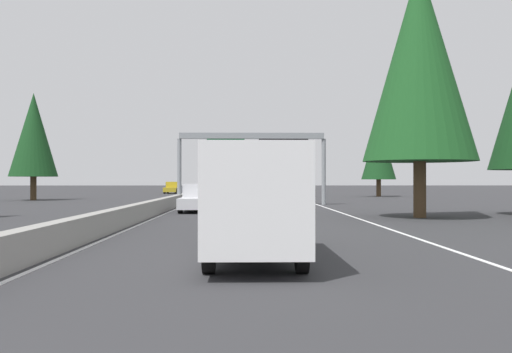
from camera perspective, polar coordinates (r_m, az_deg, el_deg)
ground_plane at (r=65.04m, az=-5.79°, el=-2.23°), size 320.00×320.00×0.00m
median_barrier at (r=84.99m, az=-4.90°, el=-1.49°), size 180.00×0.56×0.90m
shoulder_stripe_right at (r=75.09m, az=3.64°, el=-1.98°), size 160.00×0.16×0.01m
shoulder_stripe_median at (r=74.99m, az=-4.98°, el=-1.98°), size 160.00×0.16×0.01m
sign_gantry_overhead at (r=48.32m, az=-0.22°, el=2.92°), size 0.50×12.68×6.15m
box_truck_far_left at (r=15.57m, az=-0.25°, el=-2.26°), size 8.50×2.40×2.95m
pickup_far_center at (r=38.63m, az=-5.97°, el=-2.16°), size 5.60×2.00×1.86m
sedan_mid_left at (r=64.98m, az=-0.93°, el=-1.64°), size 4.40×1.80×1.47m
minivan_near_center at (r=134.67m, az=0.51°, el=-0.86°), size 5.00×1.95×1.69m
sedan_distant_a at (r=78.77m, az=-3.57°, el=-1.41°), size 4.40×1.80×1.47m
bus_mid_center at (r=110.02m, az=-2.98°, el=-0.58°), size 11.50×2.55×3.10m
oncoming_near at (r=91.60m, az=-8.45°, el=-1.12°), size 5.60×2.00×1.86m
conifer_right_foreground at (r=34.10m, az=16.11°, el=10.99°), size 6.39×6.39×14.52m
conifer_right_mid at (r=74.99m, az=12.22°, el=2.70°), size 4.43×4.43×10.07m
conifer_left_near at (r=64.63m, az=-21.46°, el=3.91°), size 5.00×5.00×11.37m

